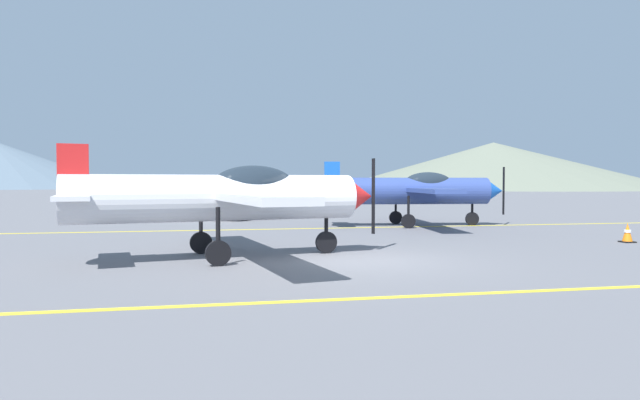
{
  "coord_description": "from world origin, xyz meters",
  "views": [
    {
      "loc": [
        -3.37,
        -12.24,
        1.83
      ],
      "look_at": [
        0.27,
        6.0,
        1.2
      ],
      "focal_mm": 30.64,
      "sensor_mm": 36.0,
      "label": 1
    }
  ],
  "objects_px": {
    "airplane_mid": "(414,190)",
    "traffic_cone_front": "(627,233)",
    "car_sedan": "(242,202)",
    "airplane_near": "(229,196)"
  },
  "relations": [
    {
      "from": "airplane_mid",
      "to": "traffic_cone_front",
      "type": "relative_size",
      "value": 14.96
    },
    {
      "from": "car_sedan",
      "to": "traffic_cone_front",
      "type": "height_order",
      "value": "car_sedan"
    },
    {
      "from": "airplane_near",
      "to": "car_sedan",
      "type": "relative_size",
      "value": 1.91
    },
    {
      "from": "airplane_near",
      "to": "car_sedan",
      "type": "distance_m",
      "value": 14.12
    },
    {
      "from": "airplane_near",
      "to": "airplane_mid",
      "type": "xyz_separation_m",
      "value": [
        7.75,
        8.14,
        0.0
      ]
    },
    {
      "from": "airplane_mid",
      "to": "traffic_cone_front",
      "type": "distance_m",
      "value": 8.23
    },
    {
      "from": "airplane_near",
      "to": "traffic_cone_front",
      "type": "relative_size",
      "value": 14.93
    },
    {
      "from": "car_sedan",
      "to": "traffic_cone_front",
      "type": "relative_size",
      "value": 7.81
    },
    {
      "from": "traffic_cone_front",
      "to": "airplane_mid",
      "type": "bearing_deg",
      "value": 120.03
    },
    {
      "from": "airplane_near",
      "to": "traffic_cone_front",
      "type": "distance_m",
      "value": 11.93
    }
  ]
}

